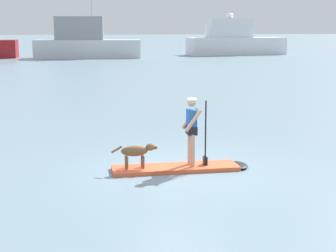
{
  "coord_description": "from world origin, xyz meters",
  "views": [
    {
      "loc": [
        -2.36,
        -12.04,
        3.44
      ],
      "look_at": [
        0.0,
        1.0,
        0.9
      ],
      "focal_mm": 56.04,
      "sensor_mm": 36.0,
      "label": 1
    }
  ],
  "objects_px": {
    "paddleboard": "(184,168)",
    "person_paddler": "(192,127)",
    "moored_boat_center": "(235,41)",
    "moored_boat_far_starboard": "(85,42)",
    "dog": "(137,152)"
  },
  "relations": [
    {
      "from": "dog",
      "to": "moored_boat_far_starboard",
      "type": "bearing_deg",
      "value": 90.07
    },
    {
      "from": "person_paddler",
      "to": "dog",
      "type": "height_order",
      "value": "person_paddler"
    },
    {
      "from": "paddleboard",
      "to": "person_paddler",
      "type": "xyz_separation_m",
      "value": [
        0.18,
        -0.0,
        1.01
      ]
    },
    {
      "from": "moored_boat_far_starboard",
      "to": "moored_boat_center",
      "type": "distance_m",
      "value": 18.16
    },
    {
      "from": "person_paddler",
      "to": "moored_boat_center",
      "type": "relative_size",
      "value": 0.14
    },
    {
      "from": "paddleboard",
      "to": "dog",
      "type": "height_order",
      "value": "dog"
    },
    {
      "from": "paddleboard",
      "to": "moored_boat_far_starboard",
      "type": "xyz_separation_m",
      "value": [
        -1.22,
        45.83,
        1.62
      ]
    },
    {
      "from": "paddleboard",
      "to": "moored_boat_center",
      "type": "relative_size",
      "value": 0.28
    },
    {
      "from": "person_paddler",
      "to": "moored_boat_far_starboard",
      "type": "xyz_separation_m",
      "value": [
        -1.4,
        45.83,
        0.61
      ]
    },
    {
      "from": "dog",
      "to": "person_paddler",
      "type": "bearing_deg",
      "value": -0.01
    },
    {
      "from": "person_paddler",
      "to": "moored_boat_center",
      "type": "distance_m",
      "value": 51.9
    },
    {
      "from": "person_paddler",
      "to": "moored_boat_far_starboard",
      "type": "bearing_deg",
      "value": 91.75
    },
    {
      "from": "paddleboard",
      "to": "person_paddler",
      "type": "distance_m",
      "value": 1.03
    },
    {
      "from": "paddleboard",
      "to": "dog",
      "type": "relative_size",
      "value": 3.01
    },
    {
      "from": "person_paddler",
      "to": "moored_boat_center",
      "type": "xyz_separation_m",
      "value": [
        16.44,
        49.22,
        0.55
      ]
    }
  ]
}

